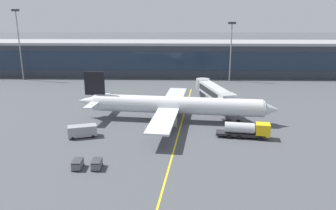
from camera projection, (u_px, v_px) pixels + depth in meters
name	position (u px, v px, depth m)	size (l,w,h in m)	color
ground_plane	(159.00, 132.00, 72.13)	(700.00, 700.00, 0.00)	#47494F
apron_lead_in_line	(180.00, 129.00, 73.93)	(0.30, 80.00, 0.01)	yellow
terminal_building	(178.00, 58.00, 135.51)	(159.77, 18.42, 13.54)	#2D333D
main_airliner	(175.00, 105.00, 78.54)	(47.62, 38.11, 11.42)	silver
jet_bridge	(213.00, 91.00, 87.65)	(8.60, 21.51, 6.62)	#B2B7BC
fuel_tanker	(247.00, 130.00, 68.58)	(11.05, 4.08, 3.25)	#232326
lavatory_truck	(83.00, 130.00, 69.10)	(6.22, 3.91, 2.50)	gray
baggage_cart_0	(78.00, 164.00, 55.41)	(1.69, 2.70, 1.48)	#595B60
baggage_cart_1	(97.00, 164.00, 55.41)	(1.69, 2.70, 1.48)	#595B60
apron_light_mast_0	(231.00, 47.00, 121.87)	(2.80, 0.50, 21.53)	gray
apron_light_mast_1	(19.00, 40.00, 123.36)	(2.80, 0.50, 25.94)	gray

